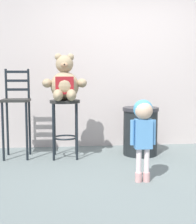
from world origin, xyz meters
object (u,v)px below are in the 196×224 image
object	(u,v)px
bar_stool_with_teddy	(65,116)
bar_chair_empty	(16,107)
child_walking	(143,123)
trash_bin	(140,131)
teddy_bear	(65,83)

from	to	relation	value
bar_stool_with_teddy	bar_chair_empty	bearing A→B (deg)	173.36
child_walking	bar_chair_empty	world-z (taller)	bar_chair_empty
trash_bin	bar_chair_empty	world-z (taller)	bar_chair_empty
teddy_bear	child_walking	size ratio (longest dim) A/B	0.72
bar_stool_with_teddy	bar_chair_empty	distance (m)	0.69
trash_bin	bar_chair_empty	bearing A→B (deg)	179.09
bar_stool_with_teddy	teddy_bear	bearing A→B (deg)	-90.00
teddy_bear	child_walking	bearing A→B (deg)	-52.38
trash_bin	child_walking	bearing A→B (deg)	-102.36
bar_stool_with_teddy	bar_chair_empty	world-z (taller)	bar_chair_empty
trash_bin	bar_chair_empty	distance (m)	1.78
teddy_bear	trash_bin	xyz separation A→B (m)	(1.08, 0.08, -0.69)
teddy_bear	child_walking	distance (m)	1.41
teddy_bear	bar_chair_empty	size ratio (longest dim) A/B	0.51
child_walking	bar_chair_empty	size ratio (longest dim) A/B	0.71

